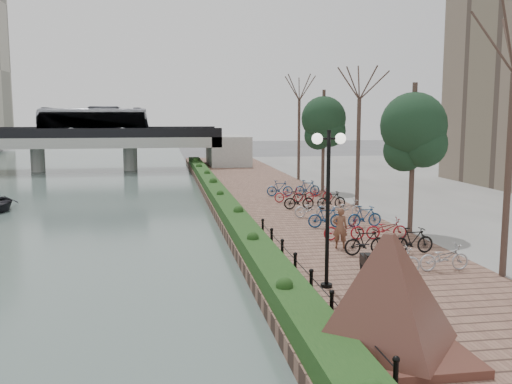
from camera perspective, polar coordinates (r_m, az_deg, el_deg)
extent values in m
plane|color=#59595B|center=(15.57, 1.34, -13.43)|extent=(220.00, 220.00, 0.00)
cube|color=brown|center=(32.91, 2.58, -1.70)|extent=(8.00, 75.00, 0.50)
cube|color=#163914|center=(34.77, -3.76, -0.29)|extent=(1.10, 56.00, 0.60)
cylinder|color=black|center=(11.20, 13.78, -17.69)|extent=(0.10, 0.10, 0.70)
cylinder|color=black|center=(12.91, 10.21, -14.08)|extent=(0.10, 0.10, 0.70)
cylinder|color=black|center=(14.69, 7.57, -11.30)|extent=(0.10, 0.10, 0.70)
cylinder|color=black|center=(16.52, 5.54, -9.10)|extent=(0.10, 0.10, 0.70)
cylinder|color=black|center=(18.38, 3.94, -7.34)|extent=(0.10, 0.10, 0.70)
cylinder|color=black|center=(20.27, 2.64, -5.90)|extent=(0.10, 0.10, 0.70)
cylinder|color=black|center=(22.18, 1.57, -4.71)|extent=(0.10, 0.10, 0.70)
cylinder|color=black|center=(24.11, 0.68, -3.70)|extent=(0.10, 0.10, 0.70)
cube|color=#4F2922|center=(13.15, 12.83, -14.94)|extent=(3.19, 3.19, 0.19)
pyramid|color=#4F2922|center=(12.71, 13.01, -9.46)|extent=(3.88, 3.88, 2.44)
cylinder|color=black|center=(16.93, 7.18, -1.78)|extent=(0.12, 0.12, 4.69)
cylinder|color=black|center=(16.71, 7.30, 5.32)|extent=(0.70, 0.06, 0.06)
sphere|color=white|center=(16.62, 6.14, 5.32)|extent=(0.32, 0.32, 0.32)
sphere|color=white|center=(16.81, 8.45, 5.31)|extent=(0.32, 0.32, 0.32)
imported|color=brown|center=(22.28, 8.40, -3.57)|extent=(0.65, 0.50, 1.59)
imported|color=#AEAFB3|center=(19.06, 13.62, -6.69)|extent=(0.60, 1.71, 0.90)
imported|color=black|center=(21.40, 10.92, -4.90)|extent=(0.47, 1.66, 1.00)
imported|color=maroon|center=(23.81, 8.76, -3.69)|extent=(0.60, 1.71, 0.90)
imported|color=navy|center=(26.24, 7.01, -2.49)|extent=(0.47, 1.66, 1.00)
imported|color=#AEAFB3|center=(28.71, 5.56, -1.69)|extent=(0.60, 1.71, 0.90)
imported|color=black|center=(31.20, 4.34, -0.84)|extent=(0.47, 1.66, 1.00)
imported|color=maroon|center=(33.71, 3.30, -0.28)|extent=(0.60, 1.72, 0.90)
imported|color=navy|center=(36.22, 2.41, 0.36)|extent=(0.47, 1.66, 1.00)
imported|color=#AEAFB3|center=(19.82, 18.45, -6.32)|extent=(0.60, 1.71, 0.90)
imported|color=black|center=(22.07, 15.33, -4.65)|extent=(0.47, 1.66, 1.00)
imported|color=maroon|center=(24.42, 12.79, -3.51)|extent=(0.60, 1.71, 0.90)
imported|color=navy|center=(26.79, 10.71, -2.36)|extent=(0.47, 1.66, 1.00)
imported|color=#AEAFB3|center=(29.22, 8.97, -1.59)|extent=(0.60, 1.71, 0.90)
imported|color=black|center=(31.67, 7.51, -0.75)|extent=(0.47, 1.66, 1.00)
imported|color=maroon|center=(34.14, 6.25, -0.21)|extent=(0.60, 1.72, 0.90)
imported|color=navy|center=(36.63, 5.17, 0.42)|extent=(0.47, 1.66, 1.00)
cube|color=#A0A09B|center=(60.60, -21.07, 4.70)|extent=(36.00, 8.00, 1.00)
cube|color=black|center=(56.75, -21.91, 5.46)|extent=(36.00, 0.15, 0.90)
cube|color=black|center=(64.39, -20.41, 5.73)|extent=(36.00, 0.15, 0.90)
cylinder|color=#A0A09B|center=(60.70, -20.99, 3.05)|extent=(1.40, 1.40, 2.50)
cylinder|color=#A0A09B|center=(59.53, -12.46, 3.30)|extent=(1.40, 1.40, 2.50)
imported|color=silver|center=(59.66, -15.90, 6.81)|extent=(2.52, 10.77, 3.00)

